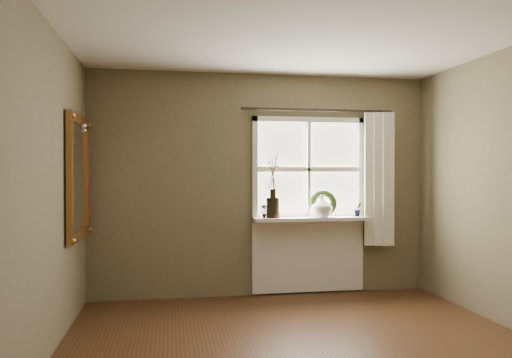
{
  "coord_description": "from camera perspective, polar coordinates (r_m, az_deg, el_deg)",
  "views": [
    {
      "loc": [
        -1.08,
        -3.51,
        1.43
      ],
      "look_at": [
        -0.2,
        1.55,
        1.37
      ],
      "focal_mm": 35.0,
      "sensor_mm": 36.0,
      "label": 1
    }
  ],
  "objects": [
    {
      "name": "ceiling",
      "position": [
        3.86,
        7.29,
        18.28
      ],
      "size": [
        4.5,
        4.5,
        0.0
      ],
      "primitive_type": "plane",
      "color": "silver",
      "rests_on": "ground"
    },
    {
      "name": "wall_back",
      "position": [
        5.91,
        0.69,
        -0.63
      ],
      "size": [
        4.0,
        0.1,
        2.6
      ],
      "primitive_type": "cube",
      "color": "#6A6246",
      "rests_on": "ground"
    },
    {
      "name": "wall_left",
      "position": [
        3.65,
        -25.26,
        -1.48
      ],
      "size": [
        0.1,
        4.5,
        2.6
      ],
      "primitive_type": "cube",
      "color": "#6A6246",
      "rests_on": "ground"
    },
    {
      "name": "window_frame",
      "position": [
        5.97,
        6.01,
        1.1
      ],
      "size": [
        1.36,
        0.06,
        1.24
      ],
      "color": "white",
      "rests_on": "wall_back"
    },
    {
      "name": "window_sill",
      "position": [
        5.89,
        6.29,
        -4.54
      ],
      "size": [
        1.36,
        0.26,
        0.04
      ],
      "primitive_type": "cube",
      "color": "white",
      "rests_on": "wall_back"
    },
    {
      "name": "window_apron",
      "position": [
        6.05,
        5.99,
        -8.61
      ],
      "size": [
        1.36,
        0.04,
        0.88
      ],
      "primitive_type": "cube",
      "color": "white",
      "rests_on": "ground"
    },
    {
      "name": "dark_jug",
      "position": [
        5.77,
        1.95,
        -3.28
      ],
      "size": [
        0.21,
        0.21,
        0.24
      ],
      "primitive_type": "cylinder",
      "rotation": [
        0.0,
        0.0,
        0.39
      ],
      "color": "black",
      "rests_on": "window_sill"
    },
    {
      "name": "cream_vase",
      "position": [
        5.91,
        7.53,
        -3.05
      ],
      "size": [
        0.25,
        0.25,
        0.26
      ],
      "primitive_type": "imported",
      "rotation": [
        0.0,
        0.0,
        -0.0
      ],
      "color": "silver",
      "rests_on": "window_sill"
    },
    {
      "name": "wreath",
      "position": [
        5.96,
        7.69,
        -3.12
      ],
      "size": [
        0.35,
        0.22,
        0.33
      ],
      "primitive_type": "torus",
      "rotation": [
        1.36,
        0.0,
        -0.25
      ],
      "color": "#2B411C",
      "rests_on": "window_sill"
    },
    {
      "name": "potted_plant_left",
      "position": [
        5.75,
        0.92,
        -3.67
      ],
      "size": [
        0.09,
        0.07,
        0.16
      ],
      "primitive_type": "imported",
      "rotation": [
        0.0,
        0.0,
        -0.11
      ],
      "color": "#2B411C",
      "rests_on": "window_sill"
    },
    {
      "name": "potted_plant_right",
      "position": [
        6.07,
        11.57,
        -3.4
      ],
      "size": [
        0.11,
        0.09,
        0.17
      ],
      "primitive_type": "imported",
      "rotation": [
        0.0,
        0.0,
        0.17
      ],
      "color": "#2B411C",
      "rests_on": "window_sill"
    },
    {
      "name": "curtain",
      "position": [
        6.16,
        13.8,
        0.0
      ],
      "size": [
        0.36,
        0.12,
        1.59
      ],
      "primitive_type": "cube",
      "color": "#ECE6CC",
      "rests_on": "wall_back"
    },
    {
      "name": "curtain_rod",
      "position": [
        5.99,
        7.1,
        7.82
      ],
      "size": [
        1.84,
        0.03,
        0.03
      ],
      "primitive_type": "cylinder",
      "rotation": [
        0.0,
        1.57,
        0.0
      ],
      "color": "black",
      "rests_on": "wall_back"
    },
    {
      "name": "gilt_mirror",
      "position": [
        5.2,
        -19.62,
        0.19
      ],
      "size": [
        0.1,
        1.02,
        1.22
      ],
      "color": "white",
      "rests_on": "wall_left"
    }
  ]
}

